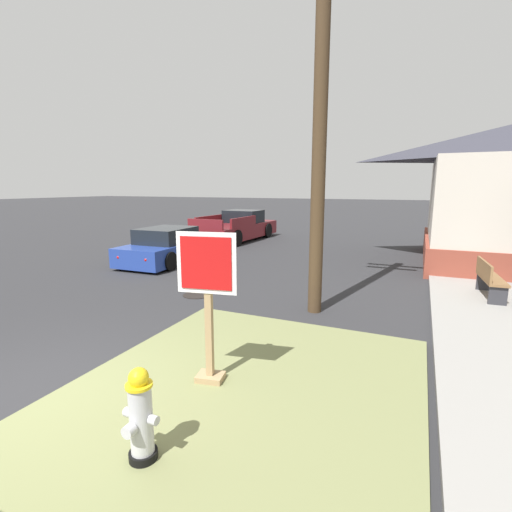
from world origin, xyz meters
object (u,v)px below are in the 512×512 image
at_px(fire_hydrant, 141,417).
at_px(pickup_truck_maroon, 237,228).
at_px(stop_sign, 208,309).
at_px(street_bench, 489,278).
at_px(utility_pole, 321,86).
at_px(parked_sedan_blue, 169,247).
at_px(manhole_cover, 197,295).

distance_m(fire_hydrant, pickup_truck_maroon, 15.52).
xyz_separation_m(stop_sign, street_bench, (4.03, 5.93, -0.51)).
height_order(stop_sign, street_bench, stop_sign).
bearing_deg(fire_hydrant, street_bench, 62.68).
height_order(pickup_truck_maroon, utility_pole, utility_pole).
bearing_deg(utility_pole, pickup_truck_maroon, 125.45).
xyz_separation_m(fire_hydrant, parked_sedan_blue, (-5.91, 8.32, 0.01)).
relative_size(fire_hydrant, utility_pole, 0.11).
height_order(fire_hydrant, stop_sign, stop_sign).
height_order(stop_sign, utility_pole, utility_pole).
height_order(parked_sedan_blue, pickup_truck_maroon, pickup_truck_maroon).
relative_size(manhole_cover, pickup_truck_maroon, 0.12).
relative_size(stop_sign, pickup_truck_maroon, 0.36).
xyz_separation_m(fire_hydrant, street_bench, (3.86, 7.47, 0.06)).
relative_size(fire_hydrant, pickup_truck_maroon, 0.17).
xyz_separation_m(fire_hydrant, stop_sign, (-0.17, 1.54, 0.57)).
relative_size(parked_sedan_blue, utility_pole, 0.48).
xyz_separation_m(fire_hydrant, manhole_cover, (-2.70, 5.13, -0.52)).
xyz_separation_m(manhole_cover, parked_sedan_blue, (-3.22, 3.19, 0.53)).
distance_m(manhole_cover, street_bench, 6.98).
relative_size(manhole_cover, utility_pole, 0.08).
bearing_deg(utility_pole, parked_sedan_blue, 152.86).
bearing_deg(parked_sedan_blue, pickup_truck_maroon, 92.48).
xyz_separation_m(pickup_truck_maroon, utility_pole, (6.48, -9.11, 4.00)).
relative_size(parked_sedan_blue, pickup_truck_maroon, 0.74).
bearing_deg(stop_sign, street_bench, 55.81).
bearing_deg(street_bench, fire_hydrant, -117.32).
distance_m(parked_sedan_blue, street_bench, 9.81).
relative_size(fire_hydrant, parked_sedan_blue, 0.22).
bearing_deg(street_bench, manhole_cover, -160.36).
distance_m(stop_sign, pickup_truck_maroon, 14.05).
bearing_deg(utility_pole, manhole_cover, -179.98).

